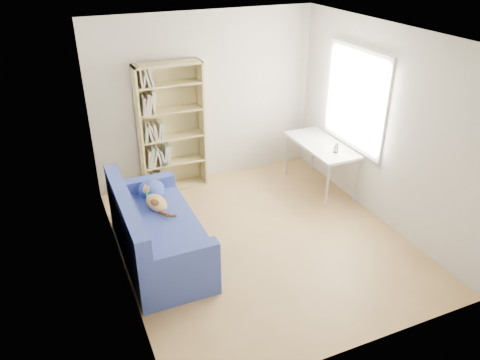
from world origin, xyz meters
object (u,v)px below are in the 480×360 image
pen_cup (336,149)px  bookshelf (172,133)px  sofa (155,233)px  desk (321,148)px

pen_cup → bookshelf: bearing=148.5°
bookshelf → pen_cup: 2.43m
pen_cup → sofa: bearing=-172.0°
sofa → pen_cup: 2.85m
sofa → pen_cup: (2.78, 0.39, 0.46)m
sofa → bookshelf: (0.72, 1.66, 0.56)m
sofa → pen_cup: bearing=7.9°
bookshelf → desk: size_ratio=1.50×
desk → pen_cup: bearing=-86.7°
bookshelf → pen_cup: size_ratio=13.50×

